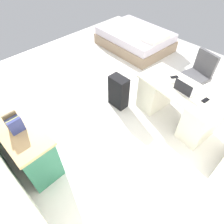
# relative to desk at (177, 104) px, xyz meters

# --- Properties ---
(ground_plane) EXTENTS (6.13, 6.13, 0.00)m
(ground_plane) POSITION_rel_desk_xyz_m (1.20, 0.11, -0.38)
(ground_plane) COLOR silver
(desk) EXTENTS (1.50, 0.81, 0.74)m
(desk) POSITION_rel_desk_xyz_m (0.00, 0.00, 0.00)
(desk) COLOR silver
(desk) RESTS_ON ground_plane
(office_chair) EXTENTS (0.56, 0.56, 0.94)m
(office_chair) POSITION_rel_desk_xyz_m (0.12, -0.86, 0.03)
(office_chair) COLOR black
(office_chair) RESTS_ON ground_plane
(credenza) EXTENTS (1.80, 0.48, 0.79)m
(credenza) POSITION_rel_desk_xyz_m (1.38, 2.30, 0.01)
(credenza) COLOR #28664C
(credenza) RESTS_ON ground_plane
(bed) EXTENTS (1.97, 1.50, 0.58)m
(bed) POSITION_rel_desk_xyz_m (2.30, -1.58, -0.14)
(bed) COLOR gray
(bed) RESTS_ON ground_plane
(suitcase_black) EXTENTS (0.36, 0.23, 0.65)m
(suitcase_black) POSITION_rel_desk_xyz_m (0.98, 0.45, -0.06)
(suitcase_black) COLOR black
(suitcase_black) RESTS_ON ground_plane
(laptop) EXTENTS (0.33, 0.25, 0.21)m
(laptop) POSITION_rel_desk_xyz_m (-0.07, 0.06, 0.40)
(laptop) COLOR #B7B7BC
(laptop) RESTS_ON desk
(computer_mouse) EXTENTS (0.07, 0.11, 0.03)m
(computer_mouse) POSITION_rel_desk_xyz_m (0.19, -0.01, 0.37)
(computer_mouse) COLOR white
(computer_mouse) RESTS_ON desk
(cell_phone_near_laptop) EXTENTS (0.09, 0.14, 0.01)m
(cell_phone_near_laptop) POSITION_rel_desk_xyz_m (-0.41, 0.01, 0.36)
(cell_phone_near_laptop) COLOR black
(cell_phone_near_laptop) RESTS_ON desk
(cell_phone_by_mouse) EXTENTS (0.13, 0.15, 0.01)m
(cell_phone_by_mouse) POSITION_rel_desk_xyz_m (0.25, -0.16, 0.36)
(cell_phone_by_mouse) COLOR black
(cell_phone_by_mouse) RESTS_ON desk
(book_row) EXTENTS (0.15, 0.17, 0.24)m
(book_row) POSITION_rel_desk_xyz_m (1.01, 2.30, 0.51)
(book_row) COLOR navy
(book_row) RESTS_ON credenza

